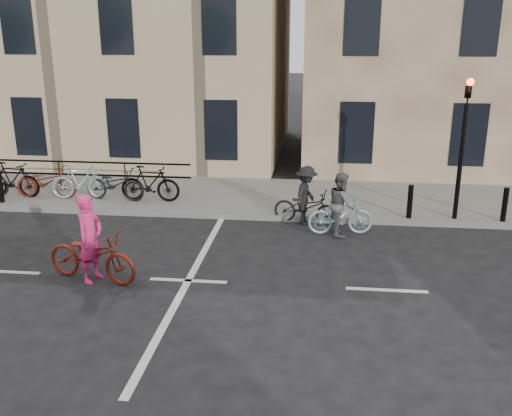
# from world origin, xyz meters

# --- Properties ---
(ground) EXTENTS (120.00, 120.00, 0.00)m
(ground) POSITION_xyz_m (0.00, 0.00, 0.00)
(ground) COLOR black
(ground) RESTS_ON ground
(sidewalk) EXTENTS (46.00, 4.00, 0.15)m
(sidewalk) POSITION_xyz_m (-4.00, 6.00, 0.07)
(sidewalk) COLOR slate
(sidewalk) RESTS_ON ground
(building_west) EXTENTS (20.00, 10.00, 10.00)m
(building_west) POSITION_xyz_m (-9.00, 13.00, 5.15)
(building_west) COLOR tan
(building_west) RESTS_ON sidewalk
(traffic_light) EXTENTS (0.18, 0.30, 3.90)m
(traffic_light) POSITION_xyz_m (6.20, 4.34, 2.45)
(traffic_light) COLOR black
(traffic_light) RESTS_ON sidewalk
(bollard_east) EXTENTS (0.14, 0.14, 0.90)m
(bollard_east) POSITION_xyz_m (5.00, 4.25, 0.60)
(bollard_east) COLOR black
(bollard_east) RESTS_ON sidewalk
(bollard_west) EXTENTS (0.14, 0.14, 0.90)m
(bollard_west) POSITION_xyz_m (7.40, 4.25, 0.60)
(bollard_west) COLOR black
(bollard_west) RESTS_ON sidewalk
(parked_bikes) EXTENTS (7.25, 1.23, 1.05)m
(parked_bikes) POSITION_xyz_m (-4.92, 5.04, 0.65)
(parked_bikes) COLOR black
(parked_bikes) RESTS_ON sidewalk
(cyclist_pink) EXTENTS (2.16, 1.20, 1.82)m
(cyclist_pink) POSITION_xyz_m (-1.94, -0.17, 0.63)
(cyclist_pink) COLOR maroon
(cyclist_pink) RESTS_ON ground
(cyclist_grey) EXTENTS (1.69, 0.85, 1.59)m
(cyclist_grey) POSITION_xyz_m (3.17, 3.18, 0.64)
(cyclist_grey) COLOR #92B8C0
(cyclist_grey) RESTS_ON ground
(cyclist_dark) EXTENTS (1.85, 1.12, 1.56)m
(cyclist_dark) POSITION_xyz_m (2.28, 3.90, 0.61)
(cyclist_dark) COLOR black
(cyclist_dark) RESTS_ON ground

